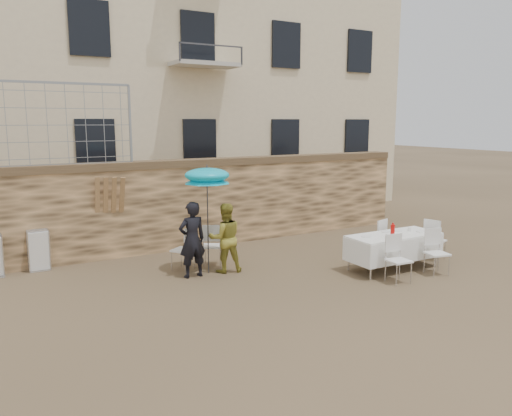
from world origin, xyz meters
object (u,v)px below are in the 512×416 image
woman_dress (225,238)px  table_chair_front_left (399,259)px  couple_chair_right (212,245)px  table_chair_side (435,239)px  soda_bottle (393,231)px  table_chair_back (375,239)px  man_suit (192,240)px  umbrella (207,178)px  couple_chair_left (183,249)px  chair_stack_right (38,249)px  table_chair_front_right (437,252)px  banquet_table (394,236)px

woman_dress → table_chair_front_left: (2.68, -2.36, -0.26)m
couple_chair_right → table_chair_side: same height
soda_bottle → table_chair_back: (0.40, 0.95, -0.43)m
man_suit → table_chair_front_left: bearing=143.0°
couple_chair_right → soda_bottle: 3.91m
umbrella → table_chair_front_left: 4.19m
woman_dress → couple_chair_left: woman_dress is taller
couple_chair_right → chair_stack_right: bearing=4.4°
couple_chair_left → table_chair_front_right: 5.38m
couple_chair_right → table_chair_front_left: same height
chair_stack_right → table_chair_front_left: bearing=-36.2°
banquet_table → soda_bottle: (-0.20, -0.15, 0.17)m
man_suit → chair_stack_right: 3.47m
banquet_table → table_chair_front_right: (0.50, -0.75, -0.25)m
couple_chair_right → chair_stack_right: size_ratio=1.04×
table_chair_side → man_suit: bearing=59.2°
banquet_table → table_chair_front_left: table_chair_front_left is taller
banquet_table → chair_stack_right: 7.72m
couple_chair_left → table_chair_side: same height
woman_dress → table_chair_side: woman_dress is taller
table_chair_front_left → table_chair_back: bearing=67.7°
soda_bottle → table_chair_back: size_ratio=0.27×
table_chair_front_right → table_chair_side: 1.24m
table_chair_back → chair_stack_right: bearing=-39.2°
umbrella → couple_chair_left: (-0.40, 0.45, -1.54)m
umbrella → woman_dress: bearing=-15.9°
woman_dress → umbrella: umbrella is taller
soda_bottle → table_chair_front_right: 1.02m
banquet_table → man_suit: bearing=158.2°
man_suit → couple_chair_right: man_suit is taller
table_chair_front_right → couple_chair_right: bearing=154.9°
table_chair_front_left → chair_stack_right: (-6.14, 4.50, -0.02)m
umbrella → banquet_table: bearing=-25.2°
table_chair_back → chair_stack_right: 7.54m
couple_chair_left → table_chair_front_left: (3.43, -2.91, 0.00)m
umbrella → table_chair_back: size_ratio=2.23×
banquet_table → chair_stack_right: chair_stack_right is taller
man_suit → table_chair_back: 4.32m
man_suit → soda_bottle: bearing=152.9°
umbrella → table_chair_front_left: size_ratio=2.23×
couple_chair_right → table_chair_front_left: bearing=162.6°
couple_chair_right → couple_chair_left: bearing=29.4°
banquet_table → table_chair_front_right: 0.94m
couple_chair_right → banquet_table: couple_chair_right is taller
couple_chair_left → man_suit: bearing=54.4°
woman_dress → table_chair_back: woman_dress is taller
couple_chair_left → couple_chair_right: (0.70, 0.00, 0.00)m
woman_dress → chair_stack_right: (-3.47, 2.14, -0.28)m
table_chair_front_left → table_chair_front_right: same height
couple_chair_right → table_chair_back: same height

